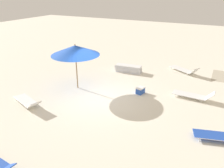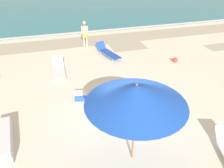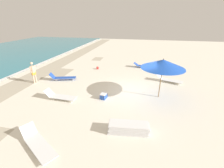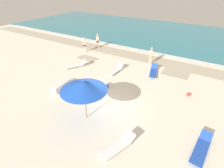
{
  "view_description": "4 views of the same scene",
  "coord_description": "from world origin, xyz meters",
  "px_view_note": "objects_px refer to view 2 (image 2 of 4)",
  "views": [
    {
      "loc": [
        9.28,
        5.58,
        5.48
      ],
      "look_at": [
        0.41,
        1.04,
        1.1
      ],
      "focal_mm": 35.0,
      "sensor_mm": 36.0,
      "label": 1
    },
    {
      "loc": [
        -2.31,
        -6.0,
        5.41
      ],
      "look_at": [
        -0.15,
        1.25,
        0.96
      ],
      "focal_mm": 35.0,
      "sensor_mm": 36.0,
      "label": 2
    },
    {
      "loc": [
        -9.84,
        -0.46,
        4.9
      ],
      "look_at": [
        -0.76,
        1.5,
        0.83
      ],
      "focal_mm": 24.0,
      "sensor_mm": 36.0,
      "label": 3
    },
    {
      "loc": [
        5.43,
        -7.95,
        7.48
      ],
      "look_at": [
        -0.38,
        1.39,
        0.89
      ],
      "focal_mm": 28.0,
      "sensor_mm": 36.0,
      "label": 4
    }
  ],
  "objects_px": {
    "beach_ball": "(175,60)",
    "cooler_box": "(81,96)",
    "beachgoer_wading_adult": "(85,33)",
    "lounger_stack": "(2,141)",
    "beach_umbrella": "(136,95)",
    "sun_lounger_near_water_left": "(59,70)",
    "sun_lounger_mid_beach_solo": "(108,52)"
  },
  "relations": [
    {
      "from": "beach_ball",
      "to": "cooler_box",
      "type": "xyz_separation_m",
      "value": [
        -5.96,
        -2.26,
        0.04
      ]
    },
    {
      "from": "beachgoer_wading_adult",
      "to": "beach_ball",
      "type": "distance_m",
      "value": 6.12
    },
    {
      "from": "cooler_box",
      "to": "lounger_stack",
      "type": "bearing_deg",
      "value": 45.95
    },
    {
      "from": "lounger_stack",
      "to": "cooler_box",
      "type": "distance_m",
      "value": 3.51
    },
    {
      "from": "cooler_box",
      "to": "beachgoer_wading_adult",
      "type": "bearing_deg",
      "value": -90.96
    },
    {
      "from": "beach_umbrella",
      "to": "sun_lounger_near_water_left",
      "type": "relative_size",
      "value": 1.28
    },
    {
      "from": "beachgoer_wading_adult",
      "to": "beach_umbrella",
      "type": "bearing_deg",
      "value": 106.84
    },
    {
      "from": "beach_umbrella",
      "to": "cooler_box",
      "type": "bearing_deg",
      "value": 105.57
    },
    {
      "from": "sun_lounger_near_water_left",
      "to": "sun_lounger_mid_beach_solo",
      "type": "height_order",
      "value": "sun_lounger_mid_beach_solo"
    },
    {
      "from": "beach_umbrella",
      "to": "lounger_stack",
      "type": "relative_size",
      "value": 1.38
    },
    {
      "from": "beach_ball",
      "to": "cooler_box",
      "type": "height_order",
      "value": "cooler_box"
    },
    {
      "from": "sun_lounger_near_water_left",
      "to": "beachgoer_wading_adult",
      "type": "distance_m",
      "value": 4.14
    },
    {
      "from": "lounger_stack",
      "to": "beach_ball",
      "type": "bearing_deg",
      "value": 19.57
    },
    {
      "from": "beach_umbrella",
      "to": "sun_lounger_mid_beach_solo",
      "type": "bearing_deg",
      "value": 79.65
    },
    {
      "from": "sun_lounger_near_water_left",
      "to": "lounger_stack",
      "type": "bearing_deg",
      "value": -112.93
    },
    {
      "from": "beach_umbrella",
      "to": "beach_ball",
      "type": "distance_m",
      "value": 7.97
    },
    {
      "from": "sun_lounger_near_water_left",
      "to": "beachgoer_wading_adult",
      "type": "xyz_separation_m",
      "value": [
        2.09,
        3.49,
        0.78
      ]
    },
    {
      "from": "sun_lounger_mid_beach_solo",
      "to": "beach_ball",
      "type": "distance_m",
      "value": 4.09
    },
    {
      "from": "lounger_stack",
      "to": "beachgoer_wading_adult",
      "type": "relative_size",
      "value": 1.12
    },
    {
      "from": "lounger_stack",
      "to": "cooler_box",
      "type": "bearing_deg",
      "value": 28.33
    },
    {
      "from": "beach_umbrella",
      "to": "sun_lounger_near_water_left",
      "type": "bearing_deg",
      "value": 104.93
    },
    {
      "from": "beachgoer_wading_adult",
      "to": "sun_lounger_mid_beach_solo",
      "type": "bearing_deg",
      "value": 138.35
    },
    {
      "from": "beach_umbrella",
      "to": "cooler_box",
      "type": "relative_size",
      "value": 4.89
    },
    {
      "from": "cooler_box",
      "to": "beach_umbrella",
      "type": "bearing_deg",
      "value": 117.2
    },
    {
      "from": "beach_umbrella",
      "to": "cooler_box",
      "type": "xyz_separation_m",
      "value": [
        -1.0,
        3.59,
        -2.13
      ]
    },
    {
      "from": "sun_lounger_near_water_left",
      "to": "beach_umbrella",
      "type": "bearing_deg",
      "value": -73.08
    },
    {
      "from": "lounger_stack",
      "to": "beachgoer_wading_adult",
      "type": "height_order",
      "value": "beachgoer_wading_adult"
    },
    {
      "from": "beach_umbrella",
      "to": "beachgoer_wading_adult",
      "type": "xyz_separation_m",
      "value": [
        0.39,
        9.84,
        -1.31
      ]
    },
    {
      "from": "sun_lounger_mid_beach_solo",
      "to": "beachgoer_wading_adult",
      "type": "relative_size",
      "value": 1.27
    },
    {
      "from": "lounger_stack",
      "to": "beach_ball",
      "type": "height_order",
      "value": "lounger_stack"
    },
    {
      "from": "beach_ball",
      "to": "cooler_box",
      "type": "bearing_deg",
      "value": -159.24
    },
    {
      "from": "beach_ball",
      "to": "cooler_box",
      "type": "relative_size",
      "value": 0.52
    }
  ]
}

